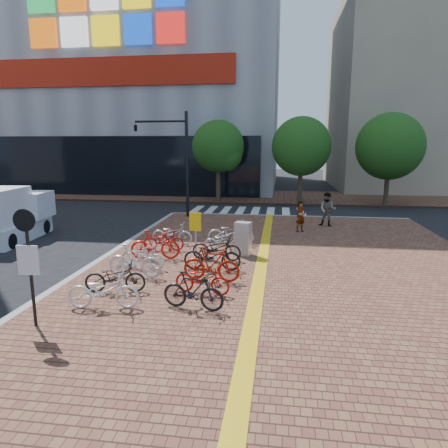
# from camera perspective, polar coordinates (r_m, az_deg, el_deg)

# --- Properties ---
(ground) EXTENTS (120.00, 120.00, 0.00)m
(ground) POSITION_cam_1_polar(r_m,az_deg,el_deg) (12.89, -4.04, -8.44)
(ground) COLOR black
(ground) RESTS_ON ground
(sidewalk) EXTENTS (14.00, 34.00, 0.15)m
(sidewalk) POSITION_cam_1_polar(r_m,az_deg,el_deg) (8.09, 10.47, -20.81)
(sidewalk) COLOR brown
(sidewalk) RESTS_ON ground
(tactile_strip) EXTENTS (0.40, 34.00, 0.01)m
(tactile_strip) POSITION_cam_1_polar(r_m,az_deg,el_deg) (8.06, 2.91, -20.08)
(tactile_strip) COLOR gold
(tactile_strip) RESTS_ON sidewalk
(kerb_north) EXTENTS (14.00, 0.25, 0.15)m
(kerb_north) POSITION_cam_1_polar(r_m,az_deg,el_deg) (24.24, 8.90, 1.04)
(kerb_north) COLOR gray
(kerb_north) RESTS_ON ground
(far_sidewalk) EXTENTS (70.00, 8.00, 0.15)m
(far_sidewalk) POSITION_cam_1_polar(r_m,az_deg,el_deg) (33.23, 3.52, 3.92)
(far_sidewalk) COLOR brown
(far_sidewalk) RESTS_ON ground
(department_store) EXTENTS (36.00, 24.27, 28.00)m
(department_store) POSITION_cam_1_polar(r_m,az_deg,el_deg) (48.54, -15.86, 22.37)
(department_store) COLOR gray
(department_store) RESTS_ON ground
(building_beige) EXTENTS (20.00, 18.00, 18.00)m
(building_beige) POSITION_cam_1_polar(r_m,az_deg,el_deg) (46.71, 28.42, 15.74)
(building_beige) COLOR gray
(building_beige) RESTS_ON ground
(crosswalk) EXTENTS (7.50, 4.00, 0.01)m
(crosswalk) POSITION_cam_1_polar(r_m,az_deg,el_deg) (26.30, 3.39, 1.80)
(crosswalk) COLOR silver
(crosswalk) RESTS_ON ground
(street_trees) EXTENTS (16.20, 4.60, 6.35)m
(street_trees) POSITION_cam_1_polar(r_m,az_deg,el_deg) (29.41, 13.06, 10.56)
(street_trees) COLOR #38281E
(street_trees) RESTS_ON far_sidewalk
(bike_0) EXTENTS (1.93, 0.92, 0.97)m
(bike_0) POSITION_cam_1_polar(r_m,az_deg,el_deg) (10.92, -16.85, -9.07)
(bike_0) COLOR white
(bike_0) RESTS_ON sidewalk
(bike_1) EXTENTS (1.82, 0.91, 0.91)m
(bike_1) POSITION_cam_1_polar(r_m,az_deg,el_deg) (11.98, -15.29, -7.31)
(bike_1) COLOR black
(bike_1) RESTS_ON sidewalk
(bike_2) EXTENTS (1.82, 0.58, 1.08)m
(bike_2) POSITION_cam_1_polar(r_m,az_deg,el_deg) (13.12, -12.61, -5.15)
(bike_2) COLOR silver
(bike_2) RESTS_ON sidewalk
(bike_3) EXTENTS (1.68, 0.74, 0.85)m
(bike_3) POSITION_cam_1_polar(r_m,az_deg,el_deg) (13.96, -11.56, -4.59)
(bike_3) COLOR silver
(bike_3) RESTS_ON sidewalk
(bike_4) EXTENTS (1.88, 0.78, 1.10)m
(bike_4) POSITION_cam_1_polar(r_m,az_deg,el_deg) (15.00, -9.81, -2.93)
(bike_4) COLOR red
(bike_4) RESTS_ON sidewalk
(bike_5) EXTENTS (1.67, 0.73, 0.85)m
(bike_5) POSITION_cam_1_polar(r_m,az_deg,el_deg) (16.18, -8.64, -2.30)
(bike_5) COLOR #9E0B14
(bike_5) RESTS_ON sidewalk
(bike_6) EXTENTS (1.78, 0.67, 0.92)m
(bike_6) POSITION_cam_1_polar(r_m,az_deg,el_deg) (17.17, -7.44, -1.34)
(bike_6) COLOR silver
(bike_6) RESTS_ON sidewalk
(bike_7) EXTENTS (1.73, 0.75, 1.00)m
(bike_7) POSITION_cam_1_polar(r_m,az_deg,el_deg) (10.43, -4.44, -9.48)
(bike_7) COLOR black
(bike_7) RESTS_ON sidewalk
(bike_8) EXTENTS (1.71, 0.84, 0.86)m
(bike_8) POSITION_cam_1_polar(r_m,az_deg,el_deg) (11.50, -3.13, -7.84)
(bike_8) COLOR #B8130D
(bike_8) RESTS_ON sidewalk
(bike_9) EXTENTS (1.84, 0.65, 1.08)m
(bike_9) POSITION_cam_1_polar(r_m,az_deg,el_deg) (12.46, -1.81, -5.76)
(bike_9) COLOR #9E1D0B
(bike_9) RESTS_ON sidewalk
(bike_10) EXTENTS (1.96, 0.72, 1.02)m
(bike_10) POSITION_cam_1_polar(r_m,az_deg,el_deg) (13.54, -1.71, -4.49)
(bike_10) COLOR black
(bike_10) RESTS_ON sidewalk
(bike_11) EXTENTS (1.86, 0.75, 0.96)m
(bike_11) POSITION_cam_1_polar(r_m,az_deg,el_deg) (14.67, -1.08, -3.37)
(bike_11) COLOR black
(bike_11) RESTS_ON sidewalk
(bike_12) EXTENTS (1.60, 0.57, 0.84)m
(bike_12) POSITION_cam_1_polar(r_m,az_deg,el_deg) (15.78, -0.04, -2.55)
(bike_12) COLOR #B9B9BE
(bike_12) RESTS_ON sidewalk
(bike_13) EXTENTS (2.03, 0.90, 1.03)m
(bike_13) POSITION_cam_1_polar(r_m,az_deg,el_deg) (16.95, 0.96, -1.23)
(bike_13) COLOR #A7A7AB
(bike_13) RESTS_ON sidewalk
(pedestrian_a) EXTENTS (0.66, 0.62, 1.51)m
(pedestrian_a) POSITION_cam_1_polar(r_m,az_deg,el_deg) (19.73, 10.89, 1.07)
(pedestrian_a) COLOR gray
(pedestrian_a) RESTS_ON sidewalk
(pedestrian_b) EXTENTS (1.03, 0.91, 1.76)m
(pedestrian_b) POSITION_cam_1_polar(r_m,az_deg,el_deg) (21.34, 14.57, 2.01)
(pedestrian_b) COLOR #505965
(pedestrian_b) RESTS_ON sidewalk
(utility_box) EXTENTS (0.68, 0.56, 1.29)m
(utility_box) POSITION_cam_1_polar(r_m,az_deg,el_deg) (15.33, 2.74, -2.10)
(utility_box) COLOR silver
(utility_box) RESTS_ON sidewalk
(yellow_sign) EXTENTS (0.45, 0.10, 1.67)m
(yellow_sign) POSITION_cam_1_polar(r_m,az_deg,el_deg) (15.28, -4.11, -0.21)
(yellow_sign) COLOR #B7B7BC
(yellow_sign) RESTS_ON sidewalk
(notice_sign) EXTENTS (0.52, 0.12, 2.80)m
(notice_sign) POSITION_cam_1_polar(r_m,az_deg,el_deg) (10.11, -26.21, -3.82)
(notice_sign) COLOR black
(notice_sign) RESTS_ON sidewalk
(traffic_light_pole) EXTENTS (3.24, 1.25, 6.04)m
(traffic_light_pole) POSITION_cam_1_polar(r_m,az_deg,el_deg) (23.75, -8.69, 11.12)
(traffic_light_pole) COLOR black
(traffic_light_pole) RESTS_ON sidewalk
(box_truck) EXTENTS (2.27, 4.43, 2.47)m
(box_truck) POSITION_cam_1_polar(r_m,az_deg,el_deg) (20.56, -28.35, 1.04)
(box_truck) COLOR silver
(box_truck) RESTS_ON ground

